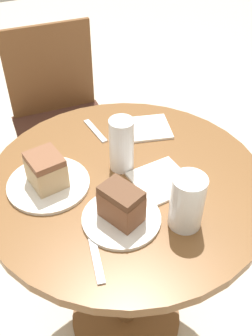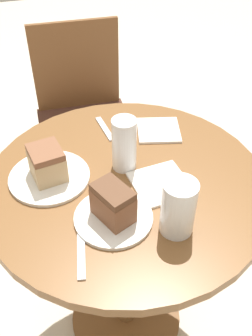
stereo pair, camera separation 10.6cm
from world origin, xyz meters
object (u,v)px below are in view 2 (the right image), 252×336
Objects in this scene: cake_slice_far at (47,163)px; glass_water at (124,147)px; plate_near at (113,218)px; glass_lemonade at (178,210)px; plate_far at (49,177)px; cake_slice_near at (113,203)px; chair at (84,116)px.

cake_slice_far is 0.21m from glass_water.
plate_near is 1.34× the size of glass_lemonade.
cake_slice_near is at bearing -55.64° from plate_far.
glass_lemonade is at bearing -44.38° from cake_slice_far.
chair reaches higher than plate_far.
glass_water is (-0.06, 0.26, 0.01)m from glass_lemonade.
chair reaches higher than plate_near.
glass_water is (0.08, 0.19, 0.06)m from plate_near.
chair is 8.02× the size of cake_slice_far.
glass_lemonade reaches higher than plate_far.
plate_near is at bearing -55.64° from plate_far.
glass_lemonade is at bearing -77.48° from glass_water.
chair is 0.85m from plate_far.
cake_slice_near is (0.13, -0.19, 0.05)m from plate_far.
glass_lemonade is (0.14, -0.07, 0.06)m from plate_near.
glass_water reaches higher than plate_near.
chair is 1.02m from cake_slice_near.
glass_water is (0.21, -0.01, 0.01)m from cake_slice_far.
glass_lemonade is 0.93× the size of glass_water.
cake_slice_near reaches higher than plate_near.
cake_slice_far is at bearing 177.82° from glass_water.
plate_near is 0.05m from cake_slice_near.
plate_near is at bearing -55.64° from cake_slice_far.
chair is 1.00m from plate_near.
glass_water is at bearing 66.36° from cake_slice_near.
chair is 1.09m from glass_lemonade.
cake_slice_near is 1.11× the size of cake_slice_far.
plate_near is 1.82× the size of cake_slice_far.
glass_water is at bearing 66.36° from plate_near.
cake_slice_near reaches higher than chair.
plate_far is at bearing 124.36° from plate_near.
glass_lemonade reaches higher than cake_slice_near.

